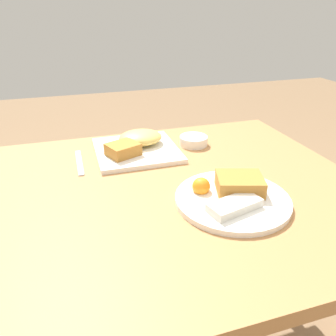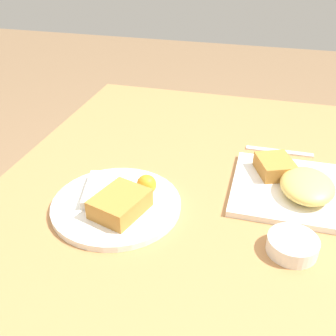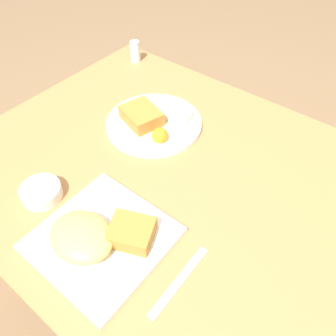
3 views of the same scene
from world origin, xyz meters
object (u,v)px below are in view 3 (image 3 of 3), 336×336
plate_square_near (98,237)px  plate_oval_far (153,121)px  butter_knife (179,281)px  sauce_ramekin (41,192)px  salt_shaker (135,53)px

plate_square_near → plate_oval_far: plate_square_near is taller
butter_knife → sauce_ramekin: bearing=94.6°
plate_square_near → salt_shaker: salt_shaker is taller
plate_oval_far → butter_knife: 0.47m
plate_square_near → butter_knife: (0.18, 0.03, -0.02)m
plate_oval_far → salt_shaker: 0.37m
salt_shaker → plate_oval_far: bearing=-40.5°
plate_oval_far → sauce_ramekin: 0.36m
plate_oval_far → sauce_ramekin: plate_oval_far is taller
plate_square_near → sauce_ramekin: 0.19m
plate_oval_far → salt_shaker: (-0.28, 0.24, 0.02)m
plate_oval_far → butter_knife: plate_oval_far is taller
plate_oval_far → salt_shaker: bearing=139.5°
salt_shaker → plate_square_near: bearing=-53.9°
plate_oval_far → sauce_ramekin: (-0.04, -0.36, 0.00)m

